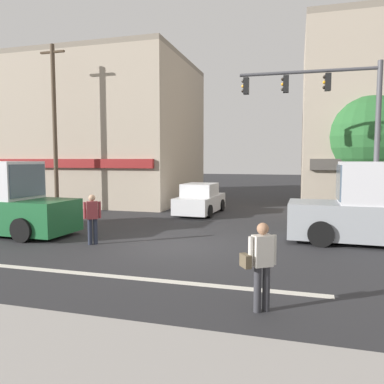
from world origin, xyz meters
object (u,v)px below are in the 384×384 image
at_px(traffic_light_mast, 338,118).
at_px(pedestrian_mid_crossing, 92,216).
at_px(street_tree, 369,137).
at_px(box_truck_parked_curbside, 383,207).
at_px(utility_pole_near_left, 55,127).
at_px(sedan_waiting_far, 200,200).
at_px(pedestrian_foreground_with_bag, 261,261).
at_px(box_truck_crossing_center, 0,201).

distance_m(traffic_light_mast, pedestrian_mid_crossing, 9.19).
bearing_deg(street_tree, box_truck_parked_curbside, -93.66).
bearing_deg(traffic_light_mast, utility_pole_near_left, 168.55).
height_order(street_tree, traffic_light_mast, traffic_light_mast).
xyz_separation_m(utility_pole_near_left, box_truck_parked_curbside, (15.05, -3.53, -3.27)).
height_order(box_truck_parked_curbside, sedan_waiting_far, box_truck_parked_curbside).
relative_size(sedan_waiting_far, pedestrian_foreground_with_bag, 2.50).
bearing_deg(utility_pole_near_left, pedestrian_mid_crossing, -46.85).
bearing_deg(street_tree, utility_pole_near_left, -174.15).
bearing_deg(box_truck_crossing_center, traffic_light_mast, 12.53).
xyz_separation_m(utility_pole_near_left, pedestrian_foreground_with_bag, (11.71, -10.24, -3.57)).
bearing_deg(pedestrian_foreground_with_bag, traffic_light_mast, 75.49).
relative_size(box_truck_parked_curbside, box_truck_crossing_center, 0.99).
bearing_deg(pedestrian_mid_crossing, box_truck_crossing_center, 170.78).
xyz_separation_m(utility_pole_near_left, pedestrian_mid_crossing, (5.81, -6.19, -3.57)).
distance_m(traffic_light_mast, pedestrian_foreground_with_bag, 8.42).
bearing_deg(box_truck_parked_curbside, pedestrian_foreground_with_bag, -116.48).
bearing_deg(street_tree, box_truck_crossing_center, -153.18).
height_order(box_truck_parked_curbside, pedestrian_foreground_with_bag, box_truck_parked_curbside).
bearing_deg(sedan_waiting_far, box_truck_parked_curbside, -34.37).
height_order(street_tree, box_truck_parked_curbside, street_tree).
bearing_deg(utility_pole_near_left, box_truck_parked_curbside, -13.21).
relative_size(box_truck_parked_curbside, pedestrian_mid_crossing, 3.38).
bearing_deg(street_tree, sedan_waiting_far, 179.38).
relative_size(utility_pole_near_left, traffic_light_mast, 1.41).
relative_size(box_truck_parked_curbside, sedan_waiting_far, 1.35).
xyz_separation_m(traffic_light_mast, sedan_waiting_far, (-6.19, 4.42, -3.59)).
xyz_separation_m(traffic_light_mast, pedestrian_mid_crossing, (-7.84, -3.43, -3.35)).
height_order(sedan_waiting_far, pedestrian_foreground_with_bag, pedestrian_foreground_with_bag).
bearing_deg(street_tree, pedestrian_mid_crossing, -140.93).
relative_size(utility_pole_near_left, box_truck_crossing_center, 1.54).
distance_m(street_tree, box_truck_parked_curbside, 5.73).
height_order(street_tree, utility_pole_near_left, utility_pole_near_left).
xyz_separation_m(street_tree, pedestrian_foreground_with_bag, (-3.67, -11.82, -2.87)).
height_order(traffic_light_mast, box_truck_parked_curbside, traffic_light_mast).
xyz_separation_m(utility_pole_near_left, sedan_waiting_far, (7.46, 1.66, -3.81)).
relative_size(traffic_light_mast, box_truck_parked_curbside, 1.10).
height_order(street_tree, box_truck_crossing_center, street_tree).
xyz_separation_m(traffic_light_mast, box_truck_crossing_center, (-12.23, -2.72, -3.05)).
relative_size(street_tree, pedestrian_mid_crossing, 3.46).
height_order(street_tree, pedestrian_mid_crossing, street_tree).
relative_size(sedan_waiting_far, pedestrian_mid_crossing, 2.50).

